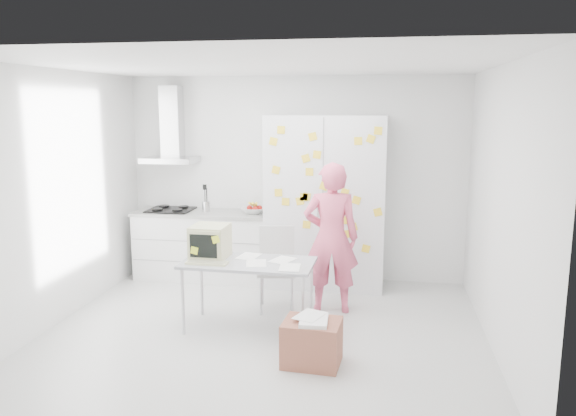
% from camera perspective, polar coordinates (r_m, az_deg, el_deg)
% --- Properties ---
extents(floor, '(4.50, 4.00, 0.02)m').
position_cam_1_polar(floor, '(5.97, -2.41, -12.58)').
color(floor, silver).
rests_on(floor, ground).
extents(walls, '(4.52, 4.01, 2.70)m').
position_cam_1_polar(walls, '(6.28, -1.14, 1.51)').
color(walls, white).
rests_on(walls, ground).
extents(ceiling, '(4.50, 4.00, 0.02)m').
position_cam_1_polar(ceiling, '(5.51, -2.63, 14.35)').
color(ceiling, white).
rests_on(ceiling, walls).
extents(counter_run, '(1.84, 0.63, 1.28)m').
position_cam_1_polar(counter_run, '(7.68, -8.56, -3.65)').
color(counter_run, white).
rests_on(counter_run, ground).
extents(range_hood, '(0.70, 0.48, 1.01)m').
position_cam_1_polar(range_hood, '(7.75, -11.75, 7.50)').
color(range_hood, silver).
rests_on(range_hood, walls).
extents(tall_cabinet, '(1.50, 0.68, 2.20)m').
position_cam_1_polar(tall_cabinet, '(7.19, 3.82, 0.60)').
color(tall_cabinet, silver).
rests_on(tall_cabinet, ground).
extents(person, '(0.66, 0.47, 1.71)m').
position_cam_1_polar(person, '(6.32, 4.40, -3.04)').
color(person, '#EB5B7D').
rests_on(person, ground).
extents(desk, '(1.37, 0.71, 1.08)m').
position_cam_1_polar(desk, '(5.92, -6.55, -4.36)').
color(desk, '#ACAEB7').
rests_on(desk, ground).
extents(chair, '(0.49, 0.49, 0.94)m').
position_cam_1_polar(chair, '(6.49, -1.15, -5.58)').
color(chair, silver).
rests_on(chair, ground).
extents(cardboard_box, '(0.54, 0.44, 0.45)m').
position_cam_1_polar(cardboard_box, '(5.22, 2.45, -13.43)').
color(cardboard_box, '#9D5B44').
rests_on(cardboard_box, ground).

